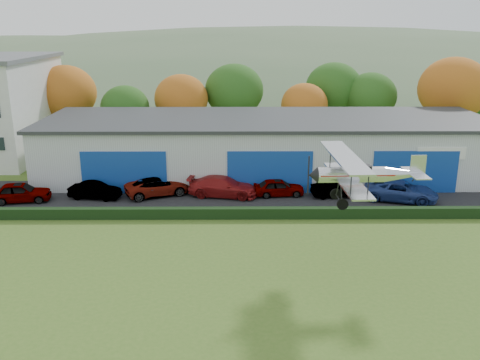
{
  "coord_description": "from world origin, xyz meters",
  "views": [
    {
      "loc": [
        2.25,
        -19.43,
        13.71
      ],
      "look_at": [
        2.46,
        10.96,
        4.5
      ],
      "focal_mm": 39.19,
      "sensor_mm": 36.0,
      "label": 1
    }
  ],
  "objects_px": {
    "car_4": "(279,187)",
    "car_6": "(401,191)",
    "hangar": "(266,146)",
    "car_5": "(336,189)",
    "car_2": "(158,187)",
    "car_1": "(95,190)",
    "car_3": "(223,187)",
    "car_0": "(20,192)",
    "biplane": "(361,173)"
  },
  "relations": [
    {
      "from": "hangar",
      "to": "car_5",
      "type": "xyz_separation_m",
      "value": [
        5.35,
        -7.14,
        -1.94
      ]
    },
    {
      "from": "car_3",
      "to": "car_5",
      "type": "distance_m",
      "value": 9.2
    },
    {
      "from": "car_4",
      "to": "car_5",
      "type": "bearing_deg",
      "value": -100.55
    },
    {
      "from": "car_4",
      "to": "car_5",
      "type": "xyz_separation_m",
      "value": [
        4.66,
        -0.38,
        -0.04
      ]
    },
    {
      "from": "car_6",
      "to": "car_0",
      "type": "bearing_deg",
      "value": 108.4
    },
    {
      "from": "biplane",
      "to": "car_6",
      "type": "bearing_deg",
      "value": 60.57
    },
    {
      "from": "car_1",
      "to": "car_5",
      "type": "bearing_deg",
      "value": -80.25
    },
    {
      "from": "car_2",
      "to": "hangar",
      "type": "bearing_deg",
      "value": -78.34
    },
    {
      "from": "car_1",
      "to": "car_3",
      "type": "xyz_separation_m",
      "value": [
        10.28,
        0.54,
        0.14
      ]
    },
    {
      "from": "car_6",
      "to": "car_3",
      "type": "bearing_deg",
      "value": 103.42
    },
    {
      "from": "car_4",
      "to": "car_0",
      "type": "bearing_deg",
      "value": 87.89
    },
    {
      "from": "car_2",
      "to": "car_4",
      "type": "height_order",
      "value": "car_2"
    },
    {
      "from": "car_2",
      "to": "biplane",
      "type": "bearing_deg",
      "value": -159.23
    },
    {
      "from": "car_3",
      "to": "car_4",
      "type": "bearing_deg",
      "value": -78.62
    },
    {
      "from": "car_3",
      "to": "car_2",
      "type": "bearing_deg",
      "value": 97.12
    },
    {
      "from": "hangar",
      "to": "car_5",
      "type": "bearing_deg",
      "value": -53.2
    },
    {
      "from": "car_2",
      "to": "car_6",
      "type": "distance_m",
      "value": 19.56
    },
    {
      "from": "car_5",
      "to": "biplane",
      "type": "bearing_deg",
      "value": 170.09
    },
    {
      "from": "hangar",
      "to": "car_6",
      "type": "xyz_separation_m",
      "value": [
        10.29,
        -8.06,
        -1.81
      ]
    },
    {
      "from": "car_4",
      "to": "car_6",
      "type": "relative_size",
      "value": 0.72
    },
    {
      "from": "car_6",
      "to": "car_2",
      "type": "bearing_deg",
      "value": 103.92
    },
    {
      "from": "hangar",
      "to": "car_5",
      "type": "relative_size",
      "value": 10.08
    },
    {
      "from": "car_5",
      "to": "car_6",
      "type": "xyz_separation_m",
      "value": [
        4.95,
        -0.92,
        0.13
      ]
    },
    {
      "from": "car_3",
      "to": "car_0",
      "type": "bearing_deg",
      "value": 104.7
    },
    {
      "from": "hangar",
      "to": "car_3",
      "type": "bearing_deg",
      "value": -119.29
    },
    {
      "from": "car_5",
      "to": "biplane",
      "type": "relative_size",
      "value": 0.55
    },
    {
      "from": "car_1",
      "to": "car_2",
      "type": "distance_m",
      "value": 4.99
    },
    {
      "from": "car_6",
      "to": "car_1",
      "type": "bearing_deg",
      "value": 106.72
    },
    {
      "from": "car_1",
      "to": "car_5",
      "type": "height_order",
      "value": "car_1"
    },
    {
      "from": "car_5",
      "to": "car_2",
      "type": "bearing_deg",
      "value": 83.54
    },
    {
      "from": "car_6",
      "to": "biplane",
      "type": "distance_m",
      "value": 14.37
    },
    {
      "from": "car_3",
      "to": "biplane",
      "type": "relative_size",
      "value": 0.76
    },
    {
      "from": "car_2",
      "to": "biplane",
      "type": "xyz_separation_m",
      "value": [
        13.28,
        -13.45,
        5.02
      ]
    },
    {
      "from": "car_2",
      "to": "car_0",
      "type": "bearing_deg",
      "value": 74.48
    },
    {
      "from": "hangar",
      "to": "car_0",
      "type": "height_order",
      "value": "hangar"
    },
    {
      "from": "hangar",
      "to": "car_3",
      "type": "height_order",
      "value": "hangar"
    },
    {
      "from": "car_4",
      "to": "car_6",
      "type": "xyz_separation_m",
      "value": [
        9.6,
        -1.3,
        0.09
      ]
    },
    {
      "from": "car_0",
      "to": "car_3",
      "type": "relative_size",
      "value": 0.82
    },
    {
      "from": "car_6",
      "to": "biplane",
      "type": "relative_size",
      "value": 0.77
    },
    {
      "from": "car_0",
      "to": "car_3",
      "type": "bearing_deg",
      "value": -94.72
    },
    {
      "from": "car_2",
      "to": "car_5",
      "type": "xyz_separation_m",
      "value": [
        14.56,
        -0.56,
        -0.07
      ]
    },
    {
      "from": "hangar",
      "to": "car_5",
      "type": "distance_m",
      "value": 9.13
    },
    {
      "from": "biplane",
      "to": "car_5",
      "type": "bearing_deg",
      "value": 82.39
    },
    {
      "from": "hangar",
      "to": "car_2",
      "type": "xyz_separation_m",
      "value": [
        -9.22,
        -6.58,
        -1.88
      ]
    },
    {
      "from": "car_4",
      "to": "car_5",
      "type": "relative_size",
      "value": 1.03
    },
    {
      "from": "hangar",
      "to": "car_1",
      "type": "height_order",
      "value": "hangar"
    },
    {
      "from": "car_0",
      "to": "car_6",
      "type": "distance_m",
      "value": 30.08
    },
    {
      "from": "car_3",
      "to": "biplane",
      "type": "xyz_separation_m",
      "value": [
        7.92,
        -13.17,
        4.93
      ]
    },
    {
      "from": "hangar",
      "to": "car_6",
      "type": "bearing_deg",
      "value": -38.08
    },
    {
      "from": "hangar",
      "to": "car_6",
      "type": "height_order",
      "value": "hangar"
    }
  ]
}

